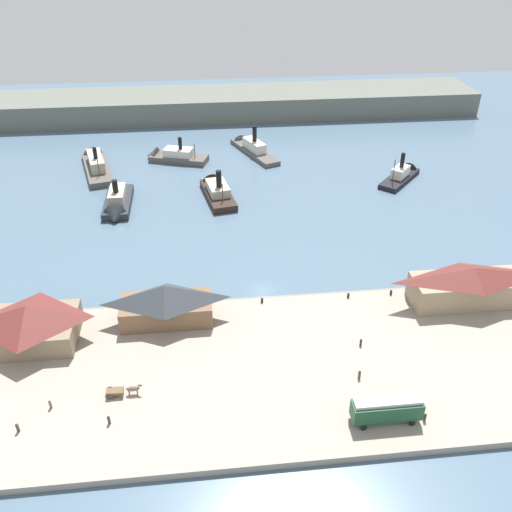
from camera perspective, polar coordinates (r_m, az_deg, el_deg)
ground_plane at (r=105.39m, az=0.67°, el=-3.70°), size 320.00×320.00×0.00m
quay_promenade at (r=88.34m, az=2.39°, el=-11.79°), size 110.00×36.00×1.20m
seawall_edge at (r=102.23m, az=0.91°, el=-4.66°), size 110.00×0.80×1.00m
ferry_shed_central_terminal at (r=97.62m, az=-22.77°, el=-6.52°), size 15.05×11.36×7.16m
ferry_shed_east_terminal at (r=95.62m, az=-9.49°, el=-4.87°), size 16.22×7.56×7.29m
ferry_shed_customs_shed at (r=105.98m, az=21.68°, el=-2.84°), size 21.58×7.50×7.42m
street_tram at (r=80.60m, az=13.66°, el=-15.41°), size 9.93×2.81×4.11m
horse_cart at (r=85.24m, az=-13.95°, el=-13.61°), size 5.48×1.44×1.87m
pedestrian_at_waters_edge at (r=83.24m, az=17.43°, el=-15.95°), size 0.39×0.39×1.58m
pedestrian_walking_west at (r=86.64m, az=-20.92°, el=-14.42°), size 0.40×0.40×1.61m
pedestrian_standing_center at (r=82.07m, az=-15.29°, el=-16.35°), size 0.41×0.41×1.64m
pedestrian_walking_east at (r=92.55m, az=11.02°, el=-8.94°), size 0.38×0.38×1.54m
pedestrian_near_east_shed at (r=86.83m, az=10.88°, el=-12.20°), size 0.43×0.43×1.72m
pedestrian_near_cart at (r=85.17m, az=-23.89°, el=-16.24°), size 0.42×0.42×1.71m
mooring_post_east at (r=105.34m, az=14.08°, el=-3.75°), size 0.44×0.44×0.90m
mooring_post_center_west at (r=102.90m, az=9.72°, el=-4.12°), size 0.44×0.44×0.90m
mooring_post_west at (r=100.23m, az=0.64°, el=-4.70°), size 0.44×0.44×0.90m
ferry_approaching_east at (r=156.32m, az=15.26°, el=8.35°), size 15.73×16.61×9.59m
ferry_approaching_west at (r=164.24m, az=-16.58°, el=9.44°), size 12.30×26.74×9.89m
ferry_departing_north at (r=164.37m, az=-8.89°, el=10.37°), size 19.34×11.40×9.28m
ferry_outer_harbor at (r=138.13m, az=-14.46°, el=5.31°), size 6.44×18.65×9.39m
ferry_moored_east at (r=141.73m, az=-4.23°, el=7.02°), size 9.05×20.05×10.10m
ferry_mid_harbor at (r=169.68m, az=-0.64°, el=11.48°), size 13.90×25.21×10.35m
far_headland at (r=203.21m, az=-3.11°, el=15.80°), size 180.00×24.00×8.00m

